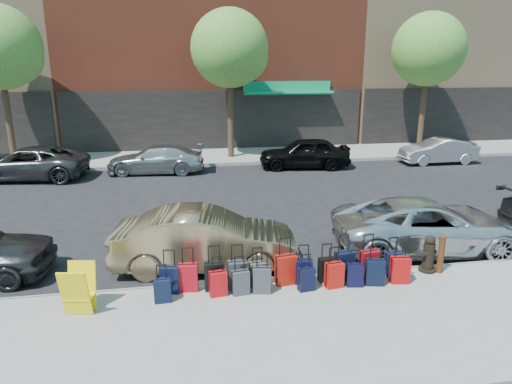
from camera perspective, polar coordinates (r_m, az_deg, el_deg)
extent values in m
plane|color=black|center=(14.67, -0.82, -3.42)|extent=(120.00, 120.00, 0.00)
cube|color=gray|center=(8.88, 5.87, -16.72)|extent=(60.00, 4.00, 0.15)
cube|color=gray|center=(24.26, -4.43, 4.48)|extent=(60.00, 4.00, 0.15)
cube|color=gray|center=(10.58, 2.95, -10.95)|extent=(60.00, 0.08, 0.15)
cube|color=gray|center=(22.29, -3.95, 3.47)|extent=(60.00, 0.08, 0.15)
cube|color=black|center=(25.92, -4.91, 8.84)|extent=(16.66, 0.15, 3.40)
cube|color=#0E8254|center=(26.06, 4.07, 12.21)|extent=(5.00, 0.91, 0.27)
cube|color=#0E8254|center=(26.34, 3.93, 13.01)|extent=(5.00, 0.10, 0.60)
cube|color=tan|center=(36.73, 21.58, 21.33)|extent=(15.00, 12.00, 18.00)
cube|color=black|center=(31.54, 25.83, 8.58)|extent=(14.70, 0.15, 3.40)
cylinder|color=black|center=(24.61, -28.60, 8.61)|extent=(0.30, 0.30, 4.80)
sphere|color=#3D7828|center=(24.32, -28.05, 14.78)|extent=(2.58, 2.58, 2.58)
cylinder|color=black|center=(23.45, -3.21, 10.22)|extent=(0.30, 0.30, 4.80)
sphere|color=#3D7828|center=(23.34, -3.33, 17.50)|extent=(3.80, 3.80, 3.80)
sphere|color=#3D7828|center=(23.41, -1.79, 16.58)|extent=(2.58, 2.58, 2.58)
cylinder|color=black|center=(26.73, 20.14, 9.99)|extent=(0.30, 0.30, 4.80)
sphere|color=#3D7828|center=(26.64, 20.76, 16.34)|extent=(3.80, 3.80, 3.80)
sphere|color=#3D7828|center=(26.93, 21.83, 15.41)|extent=(2.58, 2.58, 2.58)
cube|color=black|center=(9.93, -10.73, -10.71)|extent=(0.42, 0.26, 0.59)
cylinder|color=black|center=(9.67, -10.92, -7.29)|extent=(0.22, 0.05, 0.03)
cube|color=#AC0B17|center=(9.95, -8.47, -10.52)|extent=(0.42, 0.25, 0.60)
cylinder|color=black|center=(9.68, -8.62, -7.06)|extent=(0.23, 0.05, 0.03)
cube|color=black|center=(9.92, -5.21, -10.45)|extent=(0.42, 0.24, 0.62)
cylinder|color=black|center=(9.64, -5.31, -6.87)|extent=(0.23, 0.04, 0.03)
cube|color=#323236|center=(9.95, -2.32, -10.32)|extent=(0.41, 0.23, 0.62)
cylinder|color=black|center=(9.67, -2.36, -6.77)|extent=(0.23, 0.03, 0.03)
cube|color=#3F3F45|center=(10.06, 0.24, -10.20)|extent=(0.38, 0.23, 0.54)
cylinder|color=black|center=(9.82, 0.24, -7.11)|extent=(0.20, 0.05, 0.03)
cube|color=#A6140A|center=(10.13, 3.75, -9.67)|extent=(0.47, 0.30, 0.66)
cylinder|color=black|center=(9.84, 3.82, -5.88)|extent=(0.25, 0.07, 0.03)
cube|color=black|center=(10.21, 5.95, -9.87)|extent=(0.39, 0.25, 0.56)
cylinder|color=black|center=(9.96, 6.05, -6.74)|extent=(0.21, 0.06, 0.03)
cube|color=black|center=(10.37, 8.82, -9.58)|extent=(0.36, 0.20, 0.55)
cylinder|color=black|center=(10.13, 8.96, -6.56)|extent=(0.20, 0.03, 0.03)
cube|color=black|center=(10.55, 10.97, -8.94)|extent=(0.46, 0.30, 0.64)
cylinder|color=black|center=(10.29, 11.17, -5.44)|extent=(0.24, 0.07, 0.03)
cube|color=maroon|center=(10.73, 13.88, -8.71)|extent=(0.45, 0.29, 0.63)
cylinder|color=black|center=(10.47, 14.12, -5.31)|extent=(0.24, 0.07, 0.03)
cube|color=black|center=(10.98, 16.74, -8.55)|extent=(0.39, 0.24, 0.56)
cylinder|color=black|center=(10.75, 16.99, -5.60)|extent=(0.21, 0.05, 0.03)
cube|color=black|center=(9.63, -11.61, -11.97)|extent=(0.35, 0.22, 0.50)
cylinder|color=black|center=(9.40, -11.79, -9.05)|extent=(0.19, 0.04, 0.03)
cube|color=#B50B11|center=(9.71, -4.75, -11.33)|extent=(0.39, 0.25, 0.53)
cylinder|color=black|center=(9.46, -4.83, -8.21)|extent=(0.20, 0.06, 0.03)
cube|color=#3A393E|center=(9.73, -1.95, -11.24)|extent=(0.38, 0.25, 0.52)
cylinder|color=black|center=(9.48, -1.98, -8.17)|extent=(0.20, 0.06, 0.03)
cube|color=#36363B|center=(9.78, 0.76, -10.95)|extent=(0.41, 0.28, 0.56)
cylinder|color=black|center=(9.52, 0.77, -7.67)|extent=(0.22, 0.07, 0.03)
cube|color=black|center=(9.94, 6.31, -10.79)|extent=(0.36, 0.24, 0.50)
cylinder|color=black|center=(9.71, 6.41, -7.91)|extent=(0.19, 0.06, 0.03)
cube|color=#B1120B|center=(10.14, 9.76, -10.18)|extent=(0.41, 0.28, 0.56)
cylinder|color=black|center=(9.89, 9.92, -6.99)|extent=(0.22, 0.06, 0.03)
cube|color=black|center=(10.28, 12.23, -10.10)|extent=(0.38, 0.26, 0.51)
cylinder|color=black|center=(10.05, 12.42, -7.23)|extent=(0.20, 0.06, 0.03)
cube|color=black|center=(10.43, 14.64, -9.68)|extent=(0.43, 0.30, 0.58)
cylinder|color=black|center=(10.17, 14.88, -6.46)|extent=(0.22, 0.08, 0.03)
cube|color=#B10B0C|center=(10.67, 17.55, -9.27)|extent=(0.43, 0.29, 0.59)
cylinder|color=black|center=(10.42, 17.85, -6.04)|extent=(0.23, 0.06, 0.03)
cylinder|color=black|center=(11.54, 20.59, -9.03)|extent=(0.40, 0.40, 0.07)
cylinder|color=black|center=(11.41, 20.75, -7.47)|extent=(0.26, 0.26, 0.62)
sphere|color=black|center=(11.27, 20.94, -5.67)|extent=(0.24, 0.24, 0.24)
cylinder|color=black|center=(11.39, 20.79, -7.17)|extent=(0.45, 0.26, 0.11)
cylinder|color=#38190C|center=(11.41, 22.11, -7.29)|extent=(0.15, 0.15, 0.87)
cylinder|color=#38190C|center=(11.25, 22.34, -5.24)|extent=(0.16, 0.16, 0.04)
cube|color=yellow|center=(9.45, -21.69, -11.75)|extent=(0.57, 0.34, 0.97)
cube|color=yellow|center=(9.74, -20.90, -10.82)|extent=(0.57, 0.34, 0.97)
cube|color=yellow|center=(9.66, -21.20, -12.06)|extent=(0.59, 0.44, 0.02)
imported|color=#9D8460|center=(11.12, -6.30, -5.97)|extent=(4.57, 2.07, 1.46)
imported|color=silver|center=(12.96, 20.66, -3.90)|extent=(5.14, 2.73, 1.38)
imported|color=#373739|center=(21.89, -26.73, 3.23)|extent=(5.25, 2.92, 1.39)
imported|color=#ADB0B4|center=(21.20, -12.41, 4.02)|extent=(4.50, 2.22, 1.26)
imported|color=black|center=(21.80, 6.07, 4.88)|extent=(4.45, 2.26, 1.45)
imported|color=silver|center=(24.46, 21.81, 4.79)|extent=(3.78, 1.33, 1.24)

